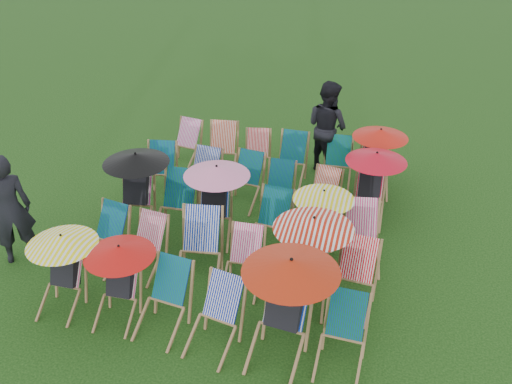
% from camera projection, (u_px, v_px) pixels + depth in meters
% --- Properties ---
extents(ground, '(100.00, 100.00, 0.00)m').
position_uv_depth(ground, '(243.00, 242.00, 9.62)').
color(ground, black).
rests_on(ground, ground).
extents(deckchair_0, '(0.98, 1.02, 1.17)m').
position_uv_depth(deckchair_0, '(62.00, 271.00, 7.97)').
color(deckchair_0, olive).
rests_on(deckchair_0, ground).
extents(deckchair_1, '(0.97, 1.01, 1.15)m').
position_uv_depth(deckchair_1, '(118.00, 282.00, 7.78)').
color(deckchair_1, olive).
rests_on(deckchair_1, ground).
extents(deckchair_2, '(0.72, 0.92, 0.93)m').
position_uv_depth(deckchair_2, '(163.00, 301.00, 7.66)').
color(deckchair_2, olive).
rests_on(deckchair_2, ground).
extents(deckchair_3, '(0.75, 0.93, 0.91)m').
position_uv_depth(deckchair_3, '(215.00, 318.00, 7.38)').
color(deckchair_3, olive).
rests_on(deckchair_3, ground).
extents(deckchair_4, '(1.22, 1.29, 1.45)m').
position_uv_depth(deckchair_4, '(283.00, 308.00, 7.10)').
color(deckchair_4, olive).
rests_on(deckchair_4, ground).
extents(deckchair_5, '(0.63, 0.86, 0.90)m').
position_uv_depth(deckchair_5, '(342.00, 337.00, 7.10)').
color(deckchair_5, olive).
rests_on(deckchair_5, ground).
extents(deckchair_6, '(0.74, 0.93, 0.91)m').
position_uv_depth(deckchair_6, '(104.00, 238.00, 8.93)').
color(deckchair_6, olive).
rests_on(deckchair_6, ground).
extents(deckchair_7, '(0.67, 0.86, 0.86)m').
position_uv_depth(deckchair_7, '(144.00, 247.00, 8.77)').
color(deckchair_7, olive).
rests_on(deckchair_7, ground).
extents(deckchair_8, '(0.82, 1.04, 1.03)m').
position_uv_depth(deckchair_8, '(199.00, 250.00, 8.57)').
color(deckchair_8, olive).
rests_on(deckchair_8, ground).
extents(deckchair_9, '(0.60, 0.82, 0.87)m').
position_uv_depth(deckchair_9, '(243.00, 262.00, 8.44)').
color(deckchair_9, olive).
rests_on(deckchair_9, ground).
extents(deckchair_10, '(1.14, 1.21, 1.35)m').
position_uv_depth(deckchair_10, '(308.00, 259.00, 8.04)').
color(deckchair_10, olive).
rests_on(deckchair_10, ground).
extents(deckchair_11, '(0.69, 0.92, 0.94)m').
position_uv_depth(deckchair_11, '(354.00, 279.00, 8.04)').
color(deckchair_11, olive).
rests_on(deckchair_11, ground).
extents(deckchair_12, '(1.13, 1.22, 1.34)m').
position_uv_depth(deckchair_12, '(135.00, 189.00, 9.75)').
color(deckchair_12, olive).
rests_on(deckchair_12, ground).
extents(deckchair_13, '(0.72, 0.97, 1.01)m').
position_uv_depth(deckchair_13, '(176.00, 206.00, 9.65)').
color(deckchair_13, olive).
rests_on(deckchair_13, ground).
extents(deckchair_14, '(1.10, 1.19, 1.30)m').
position_uv_depth(deckchair_14, '(214.00, 202.00, 9.43)').
color(deckchair_14, olive).
rests_on(deckchair_14, ground).
extents(deckchair_15, '(0.71, 0.92, 0.94)m').
position_uv_depth(deckchair_15, '(270.00, 224.00, 9.24)').
color(deckchair_15, olive).
rests_on(deckchair_15, ground).
extents(deckchair_16, '(0.97, 1.02, 1.15)m').
position_uv_depth(deckchair_16, '(318.00, 222.00, 9.04)').
color(deckchair_16, olive).
rests_on(deckchair_16, ground).
extents(deckchair_17, '(0.77, 0.97, 0.95)m').
position_uv_depth(deckchair_17, '(361.00, 237.00, 8.91)').
color(deckchair_17, olive).
rests_on(deckchair_17, ground).
extents(deckchair_18, '(0.76, 0.95, 0.94)m').
position_uv_depth(deckchair_18, '(159.00, 172.00, 10.76)').
color(deckchair_18, olive).
rests_on(deckchair_18, ground).
extents(deckchair_19, '(0.67, 0.90, 0.93)m').
position_uv_depth(deckchair_19, '(202.00, 178.00, 10.57)').
color(deckchair_19, olive).
rests_on(deckchair_19, ground).
extents(deckchair_20, '(0.70, 0.90, 0.91)m').
position_uv_depth(deckchair_20, '(244.00, 181.00, 10.49)').
color(deckchair_20, olive).
rests_on(deckchair_20, ground).
extents(deckchair_21, '(0.57, 0.79, 0.85)m').
position_uv_depth(deckchair_21, '(278.00, 189.00, 10.29)').
color(deckchair_21, olive).
rests_on(deckchair_21, ground).
extents(deckchair_22, '(0.68, 0.86, 0.84)m').
position_uv_depth(deckchair_22, '(322.00, 196.00, 10.10)').
color(deckchair_22, olive).
rests_on(deckchair_22, ground).
extents(deckchair_23, '(1.06, 1.10, 1.26)m').
position_uv_depth(deckchair_23, '(371.00, 185.00, 9.95)').
color(deckchair_23, olive).
rests_on(deckchair_23, ground).
extents(deckchair_24, '(0.71, 0.90, 0.89)m').
position_uv_depth(deckchair_24, '(183.00, 144.00, 11.85)').
color(deckchair_24, olive).
rests_on(deckchair_24, ground).
extents(deckchair_25, '(0.75, 0.96, 0.96)m').
position_uv_depth(deckchair_25, '(222.00, 150.00, 11.54)').
color(deckchair_25, olive).
rests_on(deckchair_25, ground).
extents(deckchair_26, '(0.69, 0.86, 0.84)m').
position_uv_depth(deckchair_26, '(257.00, 155.00, 11.50)').
color(deckchair_26, olive).
rests_on(deckchair_26, ground).
extents(deckchair_27, '(0.63, 0.87, 0.93)m').
position_uv_depth(deckchair_27, '(290.00, 160.00, 11.20)').
color(deckchair_27, olive).
rests_on(deckchair_27, ground).
extents(deckchair_28, '(0.64, 0.86, 0.89)m').
position_uv_depth(deckchair_28, '(337.00, 164.00, 11.10)').
color(deckchair_28, olive).
rests_on(deckchair_28, ground).
extents(deckchair_29, '(1.04, 1.12, 1.24)m').
position_uv_depth(deckchair_29, '(376.00, 159.00, 10.82)').
color(deckchair_29, olive).
rests_on(deckchair_29, ground).
extents(person_left, '(0.81, 0.79, 1.87)m').
position_uv_depth(person_left, '(9.00, 209.00, 8.76)').
color(person_left, black).
rests_on(person_left, ground).
extents(person_rear, '(1.16, 1.11, 1.89)m').
position_uv_depth(person_rear, '(327.00, 126.00, 11.41)').
color(person_rear, black).
rests_on(person_rear, ground).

